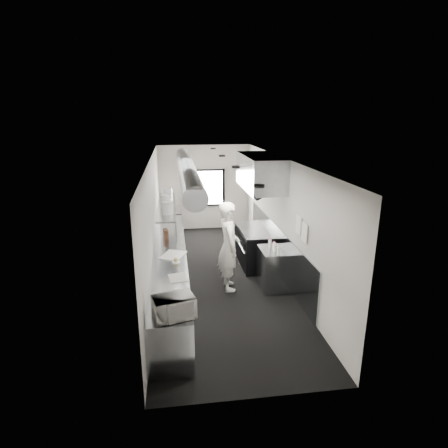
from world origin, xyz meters
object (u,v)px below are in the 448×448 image
object	(u,v)px
exhaust_hood	(260,172)
line_cook	(229,246)
deli_tub_b	(157,296)
squeeze_bottle_d	(270,243)
far_work_table	(171,223)
squeeze_bottle_c	(274,246)
prep_counter	(170,271)
squeeze_bottle_b	(275,247)
plate_stack_c	(167,195)
plate_stack_a	(167,208)
pass_shelf	(167,206)
plate_stack_d	(168,194)
cutting_board	(173,255)
plate_stack_b	(165,201)
microwave	(174,307)
bottle_station	(275,268)
squeeze_bottle_e	(270,242)
knife_block	(166,234)
squeeze_bottle_a	(278,251)
small_plate	(176,262)
deli_tub_a	(159,300)
range	(256,246)

from	to	relation	value
exhaust_hood	line_cook	size ratio (longest dim) A/B	1.11
deli_tub_b	squeeze_bottle_d	world-z (taller)	squeeze_bottle_d
far_work_table	squeeze_bottle_c	bearing A→B (deg)	-60.12
prep_counter	squeeze_bottle_b	xyz separation A→B (m)	(2.25, -0.31, 0.54)
plate_stack_c	squeeze_bottle_b	xyz separation A→B (m)	(2.29, -2.15, -0.76)
plate_stack_a	pass_shelf	bearing A→B (deg)	91.26
plate_stack_d	squeeze_bottle_c	bearing A→B (deg)	-45.05
cutting_board	plate_stack_b	xyz separation A→B (m)	(-0.14, 1.56, 0.81)
microwave	bottle_station	bearing A→B (deg)	32.95
line_cook	squeeze_bottle_e	xyz separation A→B (m)	(0.98, 0.19, -0.01)
knife_block	squeeze_bottle_b	xyz separation A→B (m)	(2.34, -1.21, -0.02)
prep_counter	squeeze_bottle_a	xyz separation A→B (m)	(2.27, -0.53, 0.54)
plate_stack_a	plate_stack_d	xyz separation A→B (m)	(-0.00, 1.42, 0.03)
small_plate	microwave	bearing A→B (deg)	-91.64
exhaust_hood	squeeze_bottle_b	size ratio (longest dim) A/B	12.43
knife_block	squeeze_bottle_a	xyz separation A→B (m)	(2.36, -1.44, -0.02)
deli_tub_a	squeeze_bottle_c	bearing A→B (deg)	39.99
prep_counter	squeeze_bottle_c	distance (m)	2.33
prep_counter	range	distance (m)	2.50
plate_stack_b	squeeze_bottle_c	size ratio (longest dim) A/B	1.65
exhaust_hood	squeeze_bottle_e	world-z (taller)	exhaust_hood
squeeze_bottle_c	squeeze_bottle_d	world-z (taller)	squeeze_bottle_c
microwave	squeeze_bottle_b	size ratio (longest dim) A/B	3.07
pass_shelf	cutting_board	distance (m)	1.87
pass_shelf	knife_block	world-z (taller)	pass_shelf
plate_stack_b	squeeze_bottle_d	distance (m)	2.75
prep_counter	plate_stack_d	distance (m)	2.43
squeeze_bottle_e	bottle_station	bearing A→B (deg)	-82.87
pass_shelf	plate_stack_c	bearing A→B (deg)	88.71
bottle_station	knife_block	world-z (taller)	knife_block
microwave	plate_stack_d	xyz separation A→B (m)	(-0.10, 4.79, 0.67)
plate_stack_c	squeeze_bottle_e	xyz separation A→B (m)	(2.30, -1.75, -0.77)
range	squeeze_bottle_a	xyz separation A→B (m)	(0.09, -1.73, 0.52)
range	deli_tub_b	bearing A→B (deg)	-125.55
plate_stack_d	bottle_station	bearing A→B (deg)	-44.15
cutting_board	plate_stack_c	xyz separation A→B (m)	(-0.11, 2.10, 0.84)
squeeze_bottle_e	microwave	bearing A→B (deg)	-127.81
pass_shelf	bottle_station	size ratio (longest dim) A/B	3.33
cutting_board	squeeze_bottle_b	size ratio (longest dim) A/B	3.17
deli_tub_a	plate_stack_a	xyz separation A→B (m)	(0.14, 2.90, 0.76)
bottle_station	squeeze_bottle_d	xyz separation A→B (m)	(-0.09, 0.16, 0.54)
cutting_board	plate_stack_d	distance (m)	2.46
deli_tub_a	squeeze_bottle_b	size ratio (longest dim) A/B	0.80
exhaust_hood	plate_stack_c	world-z (taller)	exhaust_hood
small_plate	plate_stack_b	bearing A→B (deg)	95.87
prep_counter	plate_stack_b	world-z (taller)	plate_stack_b
prep_counter	deli_tub_a	distance (m)	2.32
prep_counter	cutting_board	size ratio (longest dim) A/B	10.70
prep_counter	deli_tub_a	xyz separation A→B (m)	(-0.16, -2.26, 0.50)
range	plate_stack_d	bearing A→B (deg)	158.85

